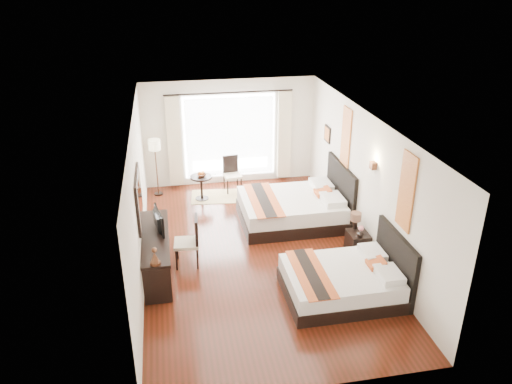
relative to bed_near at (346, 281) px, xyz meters
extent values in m
cube|color=#37160A|center=(-1.29, 1.76, -0.30)|extent=(4.50, 7.50, 0.01)
cube|color=white|center=(-1.29, 1.76, 2.49)|extent=(4.50, 7.50, 0.02)
cube|color=silver|center=(0.96, 1.76, 1.10)|extent=(0.01, 7.50, 2.80)
cube|color=silver|center=(-3.53, 1.76, 1.10)|extent=(0.01, 7.50, 2.80)
cube|color=silver|center=(-1.29, 5.50, 1.10)|extent=(4.50, 0.01, 2.80)
cube|color=silver|center=(-1.29, -1.99, 1.10)|extent=(4.50, 0.01, 2.80)
cube|color=white|center=(-1.29, 5.49, 1.00)|extent=(2.40, 0.02, 2.20)
cube|color=white|center=(-1.29, 5.43, 1.00)|extent=(2.30, 0.02, 2.10)
cube|color=beige|center=(-2.74, 5.39, 0.98)|extent=(0.35, 0.14, 2.35)
cube|color=beige|center=(0.16, 5.39, 0.98)|extent=(0.35, 0.14, 2.35)
cube|color=#9C3616|center=(0.94, 0.00, 1.65)|extent=(0.03, 0.50, 1.35)
cube|color=#9C3616|center=(0.94, 2.92, 1.65)|extent=(0.03, 0.50, 1.35)
cube|color=#4E2D1C|center=(0.90, 1.31, 1.62)|extent=(0.10, 0.14, 0.14)
cube|color=black|center=(-3.51, 1.44, 1.25)|extent=(0.04, 1.25, 0.95)
cube|color=white|center=(-3.48, 1.44, 1.25)|extent=(0.01, 1.12, 0.82)
cube|color=black|center=(-0.10, 0.00, -0.18)|extent=(1.95, 1.52, 0.24)
cube|color=white|center=(-0.10, 0.00, 0.08)|extent=(1.89, 1.48, 0.29)
cube|color=black|center=(0.91, 0.00, 0.27)|extent=(0.08, 1.52, 1.14)
cube|color=#A53E1A|center=(-0.65, 0.00, 0.23)|extent=(0.52, 1.58, 0.02)
cube|color=black|center=(-0.26, 2.92, -0.16)|extent=(2.27, 1.77, 0.28)
cube|color=white|center=(-0.26, 2.92, 0.15)|extent=(2.21, 1.73, 0.33)
cube|color=black|center=(0.91, 2.92, 0.37)|extent=(0.08, 1.77, 1.33)
cube|color=#A53E1A|center=(-0.90, 2.92, 0.32)|extent=(0.61, 1.83, 0.02)
cube|color=black|center=(0.74, 1.31, -0.06)|extent=(0.40, 0.49, 0.47)
cylinder|color=black|center=(0.71, 1.45, 0.30)|extent=(0.09, 0.09, 0.19)
cylinder|color=#432D20|center=(0.71, 1.45, 0.47)|extent=(0.22, 0.22, 0.17)
imported|color=black|center=(0.72, 1.16, 0.27)|extent=(0.16, 0.16, 0.14)
cube|color=black|center=(-3.28, 1.44, 0.08)|extent=(0.50, 2.20, 0.76)
imported|color=black|center=(-3.26, 1.63, 0.67)|extent=(0.23, 0.74, 0.42)
cube|color=#C1B794|center=(-2.70, 1.54, 0.18)|extent=(0.51, 0.51, 0.06)
cube|color=black|center=(-2.49, 1.52, 0.46)|extent=(0.09, 0.44, 0.53)
cylinder|color=black|center=(-3.24, 5.02, -0.28)|extent=(0.22, 0.22, 0.03)
cylinder|color=#4E2D1C|center=(-3.24, 5.02, 0.36)|extent=(0.03, 0.03, 1.26)
cylinder|color=beige|center=(-3.24, 5.02, 1.05)|extent=(0.30, 0.30, 0.26)
cylinder|color=black|center=(-2.16, 4.51, 0.02)|extent=(0.54, 0.54, 0.63)
imported|color=#492E1A|center=(-2.14, 4.51, 0.36)|extent=(0.26, 0.26, 0.06)
cube|color=#C1B794|center=(-1.32, 4.88, 0.13)|extent=(0.48, 0.48, 0.06)
cube|color=black|center=(-1.34, 5.07, 0.39)|extent=(0.40, 0.10, 0.48)
cube|color=tan|center=(-1.77, 4.59, -0.29)|extent=(1.38, 1.01, 0.01)
camera|label=1|loc=(-2.93, -6.98, 5.08)|focal=35.00mm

